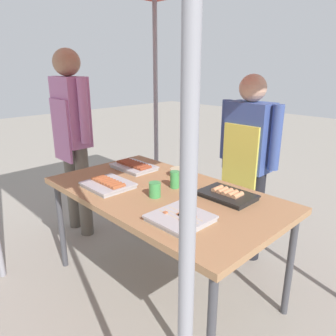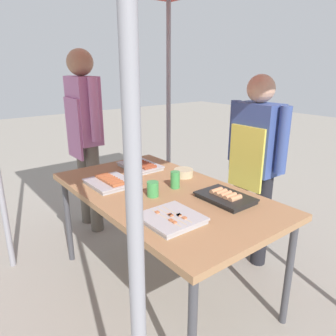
% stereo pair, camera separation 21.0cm
% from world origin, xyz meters
% --- Properties ---
extents(ground_plane, '(18.00, 18.00, 0.00)m').
position_xyz_m(ground_plane, '(0.00, 0.00, 0.00)').
color(ground_plane, gray).
extents(stall_table, '(1.60, 0.90, 0.75)m').
position_xyz_m(stall_table, '(0.00, 0.00, 0.70)').
color(stall_table, '#9E724C').
rests_on(stall_table, ground).
extents(tray_grilled_sausages, '(0.35, 0.24, 0.05)m').
position_xyz_m(tray_grilled_sausages, '(-0.51, 0.16, 0.77)').
color(tray_grilled_sausages, '#ADADB2').
rests_on(tray_grilled_sausages, stall_table).
extents(tray_meat_skewers, '(0.29, 0.29, 0.04)m').
position_xyz_m(tray_meat_skewers, '(0.38, -0.22, 0.77)').
color(tray_meat_skewers, '#ADADB2').
rests_on(tray_meat_skewers, stall_table).
extents(tray_pork_links, '(0.34, 0.23, 0.05)m').
position_xyz_m(tray_pork_links, '(0.36, 0.21, 0.77)').
color(tray_pork_links, black).
rests_on(tray_pork_links, stall_table).
extents(tray_spring_rolls, '(0.31, 0.27, 0.05)m').
position_xyz_m(tray_spring_rolls, '(-0.31, -0.22, 0.77)').
color(tray_spring_rolls, '#ADADB2').
rests_on(tray_spring_rolls, stall_table).
extents(condiment_bowl, '(0.14, 0.14, 0.06)m').
position_xyz_m(condiment_bowl, '(-0.13, 0.30, 0.78)').
color(condiment_bowl, '#BFB28C').
rests_on(condiment_bowl, stall_table).
extents(drink_cup_near_edge, '(0.07, 0.07, 0.10)m').
position_xyz_m(drink_cup_near_edge, '(0.04, -0.10, 0.80)').
color(drink_cup_near_edge, '#3F994C').
rests_on(drink_cup_near_edge, stall_table).
extents(drink_cup_by_wok, '(0.06, 0.06, 0.12)m').
position_xyz_m(drink_cup_by_wok, '(0.01, 0.10, 0.81)').
color(drink_cup_by_wok, '#3F994C').
rests_on(drink_cup_by_wok, stall_table).
extents(vendor_woman, '(0.52, 0.22, 1.49)m').
position_xyz_m(vendor_woman, '(0.13, 0.79, 0.87)').
color(vendor_woman, black).
rests_on(vendor_woman, ground).
extents(customer_nearby, '(0.52, 0.24, 1.68)m').
position_xyz_m(customer_nearby, '(-1.18, 0.00, 1.00)').
color(customer_nearby, '#595147').
rests_on(customer_nearby, ground).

